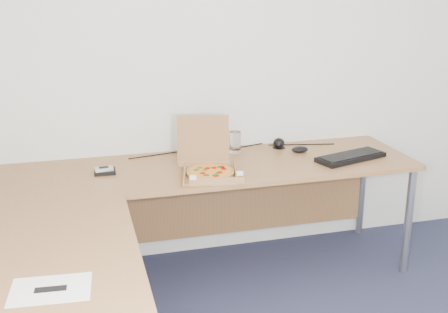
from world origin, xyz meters
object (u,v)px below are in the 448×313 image
object	(u,v)px
pizza_box	(209,169)
drinking_glass	(235,142)
desk	(170,201)
keyboard	(351,157)
wallet	(105,172)

from	to	relation	value
pizza_box	drinking_glass	size ratio (longest dim) A/B	2.66
desk	drinking_glass	xyz separation A→B (m)	(0.54, 0.65, 0.10)
drinking_glass	keyboard	size ratio (longest dim) A/B	0.29
keyboard	wallet	world-z (taller)	keyboard
pizza_box	keyboard	world-z (taller)	pizza_box
desk	pizza_box	world-z (taller)	pizza_box
drinking_glass	wallet	world-z (taller)	drinking_glass
desk	wallet	xyz separation A→B (m)	(-0.30, 0.45, 0.04)
desk	keyboard	distance (m)	1.23
desk	pizza_box	distance (m)	0.39
desk	wallet	distance (m)	0.54
desk	wallet	world-z (taller)	wallet
desk	wallet	size ratio (longest dim) A/B	20.75
drinking_glass	wallet	bearing A→B (deg)	-166.57
pizza_box	keyboard	xyz separation A→B (m)	(0.92, 0.05, -0.02)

